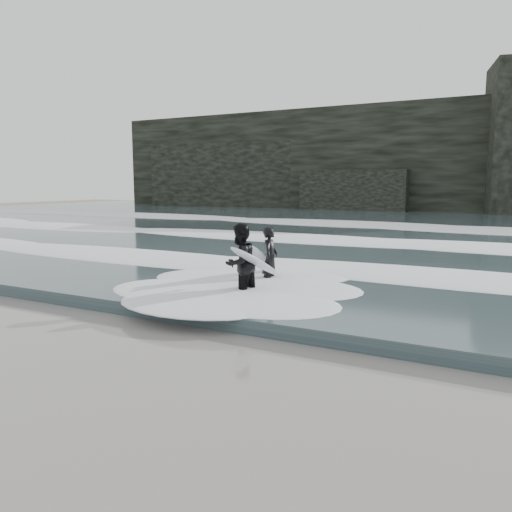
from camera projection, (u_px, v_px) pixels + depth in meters
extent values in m
plane|color=#7E6B50|center=(49.00, 376.00, 7.19)|extent=(120.00, 120.00, 0.00)
cube|color=#324247|center=(417.00, 224.00, 32.55)|extent=(90.00, 52.00, 0.30)
cube|color=black|center=(453.00, 159.00, 46.73)|extent=(70.00, 9.00, 10.00)
ellipsoid|color=white|center=(296.00, 262.00, 15.01)|extent=(60.00, 3.20, 0.20)
ellipsoid|color=white|center=(362.00, 239.00, 21.13)|extent=(60.00, 4.00, 0.24)
ellipsoid|color=white|center=(405.00, 223.00, 29.01)|extent=(60.00, 4.80, 0.30)
imported|color=black|center=(270.00, 259.00, 12.89)|extent=(0.49, 0.66, 1.65)
ellipsoid|color=silver|center=(257.00, 256.00, 13.11)|extent=(0.64, 2.00, 1.10)
imported|color=black|center=(240.00, 264.00, 11.45)|extent=(0.83, 1.00, 1.86)
ellipsoid|color=white|center=(256.00, 262.00, 11.24)|extent=(0.81, 1.76, 0.93)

